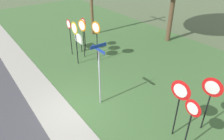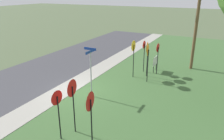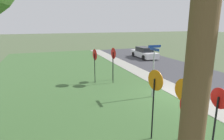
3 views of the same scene
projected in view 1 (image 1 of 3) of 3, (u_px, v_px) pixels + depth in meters
name	position (u px, v px, depth m)	size (l,w,h in m)	color
ground_plane	(74.00, 111.00, 9.99)	(160.00, 160.00, 0.00)	#4C5B3D
sidewalk_strip	(59.00, 117.00, 9.57)	(44.00, 1.60, 0.06)	#99968C
grass_median	(161.00, 72.00, 13.05)	(44.00, 12.00, 0.04)	#3D6033
stop_sign_near_left	(69.00, 30.00, 14.21)	(0.62, 0.09, 2.55)	black
stop_sign_near_right	(75.00, 34.00, 12.90)	(0.77, 0.09, 2.82)	black
stop_sign_far_left	(83.00, 30.00, 13.84)	(0.77, 0.14, 2.65)	black
stop_sign_far_center	(96.00, 33.00, 13.28)	(0.75, 0.17, 2.72)	black
stop_sign_far_right	(84.00, 28.00, 14.81)	(0.67, 0.10, 2.45)	black
yield_sign_near_left	(191.00, 115.00, 7.17)	(0.65, 0.11, 2.35)	black
yield_sign_near_right	(179.00, 96.00, 7.69)	(0.80, 0.13, 2.63)	black
yield_sign_far_left	(211.00, 92.00, 8.02)	(0.81, 0.15, 2.53)	black
street_name_post	(99.00, 70.00, 9.52)	(0.96, 0.82, 3.13)	#9EA0A8
notice_board	(79.00, 39.00, 15.46)	(1.10, 0.06, 1.25)	black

